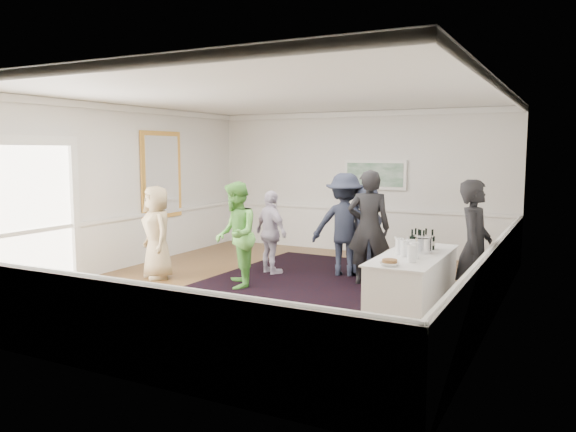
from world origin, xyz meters
The scene contains 23 objects.
floor centered at (0.00, 0.00, 0.00)m, with size 8.00×8.00×0.00m, color brown.
ceiling centered at (0.00, 0.00, 3.20)m, with size 7.00×8.00×0.02m, color white.
wall_left centered at (-3.50, 0.00, 1.60)m, with size 0.02×8.00×3.20m, color white.
wall_right centered at (3.50, 0.00, 1.60)m, with size 0.02×8.00×3.20m, color white.
wall_back centered at (0.00, 4.00, 1.60)m, with size 7.00×0.02×3.20m, color white.
wall_front centered at (0.00, -4.00, 1.60)m, with size 7.00×0.02×3.20m, color white.
wainscoting centered at (0.00, 0.00, 0.50)m, with size 7.00×8.00×1.00m, color white, non-canonical shape.
mirror centered at (-3.45, 1.30, 1.80)m, with size 0.05×1.25×1.85m.
doorway centered at (-3.45, -1.90, 1.42)m, with size 0.10×1.78×2.56m.
landscape_painting centered at (0.40, 3.95, 1.78)m, with size 1.44×0.06×0.66m.
area_rug centered at (0.22, 0.94, 0.01)m, with size 3.23×4.24×0.02m, color black.
serving_table centered at (2.46, -0.46, 0.44)m, with size 0.83×2.18×0.88m.
bartender centered at (3.20, 0.00, 0.96)m, with size 0.70×0.46×1.92m, color black.
guest_tan centered at (-2.29, -0.26, 0.84)m, with size 0.82×0.54×1.69m, color tan.
guest_green centered at (-0.64, -0.19, 0.90)m, with size 0.87×0.68×1.80m, color #5EB448.
guest_lilac centered at (-0.61, 0.99, 0.79)m, with size 0.92×0.38×1.58m, color silver.
guest_dark_a centered at (0.66, 1.49, 0.95)m, with size 1.23×0.71×1.91m, color #1F2333.
guest_dark_b centered at (1.29, 1.02, 1.00)m, with size 0.73×0.48×1.99m, color black.
guest_navy centered at (1.05, 1.59, 0.84)m, with size 0.82×0.53×1.68m, color #1F2333.
wine_bottles centered at (2.47, 0.00, 1.04)m, with size 0.34×0.27×0.31m.
juice_pitchers centered at (2.46, -0.73, 1.00)m, with size 0.42×0.60×0.24m.
ice_bucket centered at (2.56, -0.30, 1.00)m, with size 0.26×0.26×0.24m, color silver.
nut_bowl centered at (2.40, -1.37, 0.92)m, with size 0.24×0.24×0.08m.
Camera 1 is at (4.44, -8.09, 2.32)m, focal length 35.00 mm.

